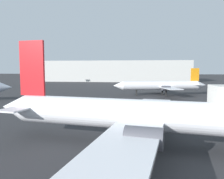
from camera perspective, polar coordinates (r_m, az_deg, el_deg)
name	(u,v)px	position (r m, az deg, el deg)	size (l,w,h in m)	color
airplane_at_gate	(154,116)	(22.86, 10.60, -6.51)	(37.63, 29.33, 11.19)	white
airplane_distant	(161,85)	(67.69, 12.44, 1.02)	(27.86, 19.60, 8.07)	white
baggage_cart	(71,115)	(35.62, -10.38, -6.49)	(1.94, 2.66, 1.30)	#1972BF
terminal_building	(113,71)	(143.61, 0.20, 4.70)	(93.24, 26.85, 12.52)	#B7B7B2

